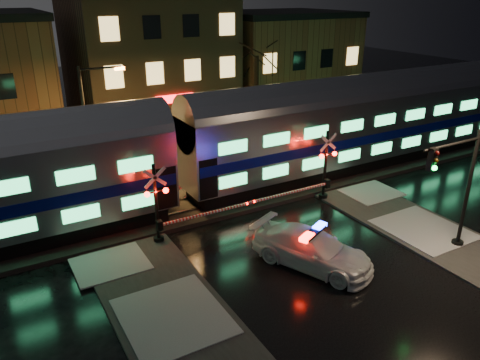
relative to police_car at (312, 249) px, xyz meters
name	(u,v)px	position (x,y,z in m)	size (l,w,h in m)	color
ground	(277,238)	(0.04, 2.63, -0.77)	(120.00, 120.00, 0.00)	black
ballast	(227,198)	(0.04, 7.63, -0.65)	(90.00, 4.20, 0.24)	black
sidewalk_right	(480,259)	(6.54, -3.37, -0.71)	(4.00, 20.00, 0.12)	#2D2D2D
building_mid	(147,56)	(2.04, 25.13, 4.98)	(12.00, 11.00, 11.50)	brown
building_right	(279,63)	(15.04, 24.63, 3.48)	(12.00, 10.00, 8.50)	brown
train	(175,151)	(-2.89, 7.63, 2.62)	(51.00, 3.12, 5.92)	black
police_car	(312,249)	(0.00, 0.00, 0.00)	(4.12, 5.65, 1.69)	white
crossing_signal_right	(321,174)	(4.38, 4.94, 0.86)	(5.57, 0.65, 3.95)	black
crossing_signal_left	(165,211)	(-4.59, 4.93, 0.83)	(5.46, 0.64, 3.87)	black
traffic_light	(456,192)	(5.87, -2.12, 2.17)	(3.57, 0.67, 5.52)	black
streetlight	(91,125)	(-6.01, 11.63, 3.43)	(2.43, 0.25, 7.28)	black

